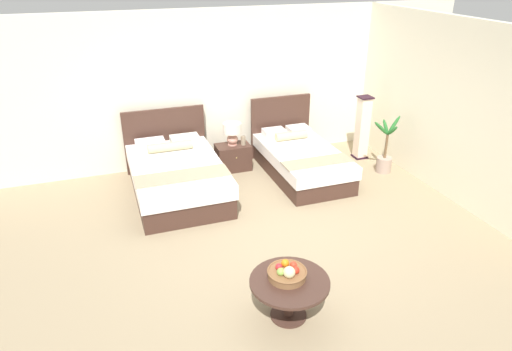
{
  "coord_description": "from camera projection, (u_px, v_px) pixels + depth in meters",
  "views": [
    {
      "loc": [
        -2.08,
        -5.0,
        3.47
      ],
      "look_at": [
        -0.15,
        0.47,
        0.69
      ],
      "focal_mm": 32.26,
      "sensor_mm": 36.0,
      "label": 1
    }
  ],
  "objects": [
    {
      "name": "ground_plane",
      "position": [
        277.0,
        233.0,
        6.38
      ],
      "size": [
        9.58,
        9.23,
        0.02
      ],
      "primitive_type": "cube",
      "color": "gray"
    },
    {
      "name": "wall_back",
      "position": [
        220.0,
        87.0,
        8.19
      ],
      "size": [
        9.58,
        0.12,
        2.7
      ],
      "primitive_type": "cube",
      "color": "silver",
      "rests_on": "ground"
    },
    {
      "name": "wall_side_right",
      "position": [
        451.0,
        109.0,
        7.03
      ],
      "size": [
        0.12,
        4.83,
        2.7
      ],
      "primitive_type": "cube",
      "color": "beige",
      "rests_on": "ground"
    },
    {
      "name": "bed_near_window",
      "position": [
        177.0,
        176.0,
        7.31
      ],
      "size": [
        1.41,
        2.15,
        1.12
      ],
      "color": "#412921",
      "rests_on": "ground"
    },
    {
      "name": "bed_near_corner",
      "position": [
        300.0,
        159.0,
        7.98
      ],
      "size": [
        1.16,
        2.06,
        1.15
      ],
      "color": "#412921",
      "rests_on": "ground"
    },
    {
      "name": "nightstand",
      "position": [
        233.0,
        157.0,
        8.19
      ],
      "size": [
        0.6,
        0.41,
        0.46
      ],
      "color": "#412921",
      "rests_on": "ground"
    },
    {
      "name": "table_lamp",
      "position": [
        232.0,
        131.0,
        7.99
      ],
      "size": [
        0.32,
        0.32,
        0.4
      ],
      "color": "#D99B87",
      "rests_on": "nightstand"
    },
    {
      "name": "vase",
      "position": [
        243.0,
        140.0,
        8.07
      ],
      "size": [
        0.09,
        0.09,
        0.16
      ],
      "color": "gray",
      "rests_on": "nightstand"
    },
    {
      "name": "coffee_table",
      "position": [
        289.0,
        288.0,
        4.74
      ],
      "size": [
        0.83,
        0.83,
        0.47
      ],
      "color": "#412921",
      "rests_on": "ground"
    },
    {
      "name": "fruit_bowl",
      "position": [
        287.0,
        273.0,
        4.71
      ],
      "size": [
        0.41,
        0.41,
        0.19
      ],
      "color": "brown",
      "rests_on": "coffee_table"
    },
    {
      "name": "floor_lamp_corner",
      "position": [
        362.0,
        128.0,
        8.52
      ],
      "size": [
        0.24,
        0.24,
        1.18
      ],
      "color": "black",
      "rests_on": "ground"
    },
    {
      "name": "potted_palm",
      "position": [
        385.0,
        157.0,
        8.06
      ],
      "size": [
        0.54,
        0.46,
        1.03
      ],
      "color": "tan",
      "rests_on": "ground"
    }
  ]
}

